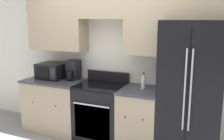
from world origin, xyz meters
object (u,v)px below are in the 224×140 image
Objects in this scene: bottle at (143,83)px; oven_range at (101,111)px; refrigerator at (191,90)px; microwave at (52,71)px.

oven_range is at bearing -176.70° from bottle.
refrigerator reaches higher than microwave.
oven_range is 4.37× the size of bottle.
bottle is (-0.66, -0.00, 0.04)m from refrigerator.
microwave is at bearing 179.29° from refrigerator.
microwave is 1.88× the size of bottle.
microwave is 1.63m from bottle.
microwave is at bearing 175.79° from oven_range.
refrigerator is 2.29m from microwave.
bottle is (0.67, 0.04, 0.53)m from oven_range.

